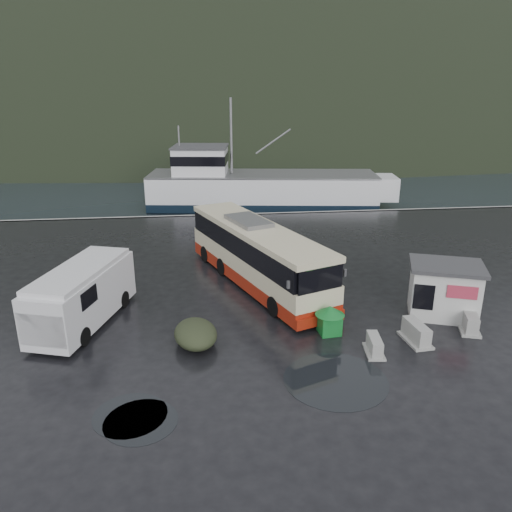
{
  "coord_description": "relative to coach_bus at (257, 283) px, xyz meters",
  "views": [
    {
      "loc": [
        -0.93,
        -20.8,
        10.61
      ],
      "look_at": [
        1.9,
        4.42,
        1.7
      ],
      "focal_mm": 35.0,
      "sensor_mm": 36.0,
      "label": 1
    }
  ],
  "objects": [
    {
      "name": "harbor_water",
      "position": [
        -1.99,
        105.29,
        0.0
      ],
      "size": [
        300.0,
        180.0,
        0.02
      ],
      "primitive_type": "cube",
      "color": "black",
      "rests_on": "ground"
    },
    {
      "name": "white_van",
      "position": [
        -8.46,
        -3.91,
        0.0
      ],
      "size": [
        4.12,
        6.99,
        2.77
      ],
      "primitive_type": null,
      "rotation": [
        0.0,
        0.0,
        -0.3
      ],
      "color": "silver",
      "rests_on": "ground"
    },
    {
      "name": "jersey_barrier_b",
      "position": [
        6.04,
        -7.31,
        0.0
      ],
      "size": [
        1.04,
        1.81,
        0.87
      ],
      "primitive_type": null,
      "rotation": [
        0.0,
        0.0,
        0.1
      ],
      "color": "#999993",
      "rests_on": "ground"
    },
    {
      "name": "puddles",
      "position": [
        -0.98,
        -8.69,
        0.01
      ],
      "size": [
        10.65,
        13.89,
        0.01
      ],
      "color": "black",
      "rests_on": "ground"
    },
    {
      "name": "ground",
      "position": [
        -1.99,
        -4.71,
        0.0
      ],
      "size": [
        160.0,
        160.0,
        0.0
      ],
      "primitive_type": "plane",
      "color": "black",
      "rests_on": "ground"
    },
    {
      "name": "fishing_trawler",
      "position": [
        3.24,
        23.5,
        0.0
      ],
      "size": [
        27.03,
        9.15,
        10.6
      ],
      "primitive_type": null,
      "rotation": [
        0.0,
        0.0,
        -0.13
      ],
      "color": "silver",
      "rests_on": "ground"
    },
    {
      "name": "waste_bin_left",
      "position": [
        2.53,
        -6.14,
        0.0
      ],
      "size": [
        1.03,
        1.03,
        1.31
      ],
      "primitive_type": null,
      "rotation": [
        0.0,
        0.0,
        0.09
      ],
      "color": "#136D28",
      "rests_on": "ground"
    },
    {
      "name": "ticket_kiosk",
      "position": [
        8.34,
        -4.95,
        0.0
      ],
      "size": [
        3.97,
        3.49,
        2.59
      ],
      "primitive_type": null,
      "rotation": [
        0.0,
        0.0,
        -0.35
      ],
      "color": "silver",
      "rests_on": "ground"
    },
    {
      "name": "dome_tent",
      "position": [
        -3.36,
        -6.5,
        0.0
      ],
      "size": [
        2.17,
        2.77,
        0.99
      ],
      "primitive_type": null,
      "rotation": [
        0.0,
        0.0,
        0.15
      ],
      "color": "#2A311D",
      "rests_on": "ground"
    },
    {
      "name": "jersey_barrier_c",
      "position": [
        8.88,
        -6.55,
        0.0
      ],
      "size": [
        1.31,
        1.84,
        0.83
      ],
      "primitive_type": null,
      "rotation": [
        0.0,
        0.0,
        -0.32
      ],
      "color": "#999993",
      "rests_on": "ground"
    },
    {
      "name": "jersey_barrier_a",
      "position": [
        3.96,
        -8.03,
        0.0
      ],
      "size": [
        0.88,
        1.5,
        0.71
      ],
      "primitive_type": null,
      "rotation": [
        0.0,
        0.0,
        -0.13
      ],
      "color": "#999993",
      "rests_on": "ground"
    },
    {
      "name": "headland",
      "position": [
        8.01,
        245.29,
        0.0
      ],
      "size": [
        780.0,
        540.0,
        570.0
      ],
      "primitive_type": "ellipsoid",
      "color": "black",
      "rests_on": "ground"
    },
    {
      "name": "coach_bus",
      "position": [
        0.0,
        0.0,
        0.0
      ],
      "size": [
        7.35,
        12.62,
        3.49
      ],
      "primitive_type": null,
      "rotation": [
        0.0,
        0.0,
        0.37
      ],
      "color": "beige",
      "rests_on": "ground"
    },
    {
      "name": "waste_bin_right",
      "position": [
        1.1,
        -4.24,
        0.0
      ],
      "size": [
        1.03,
        1.03,
        1.36
      ],
      "primitive_type": null,
      "rotation": [
        0.0,
        0.0,
        -0.06
      ],
      "color": "#136D28",
      "rests_on": "ground"
    },
    {
      "name": "quay_edge",
      "position": [
        -1.99,
        15.29,
        0.0
      ],
      "size": [
        160.0,
        0.6,
        1.5
      ],
      "primitive_type": "cube",
      "color": "#999993",
      "rests_on": "ground"
    }
  ]
}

